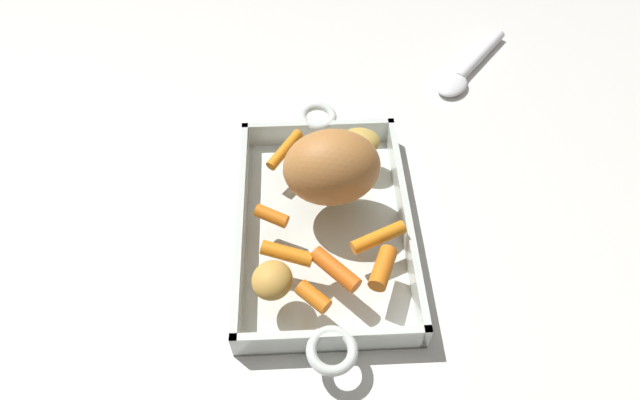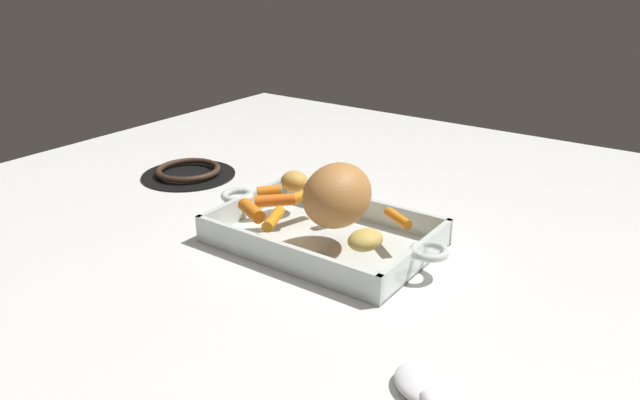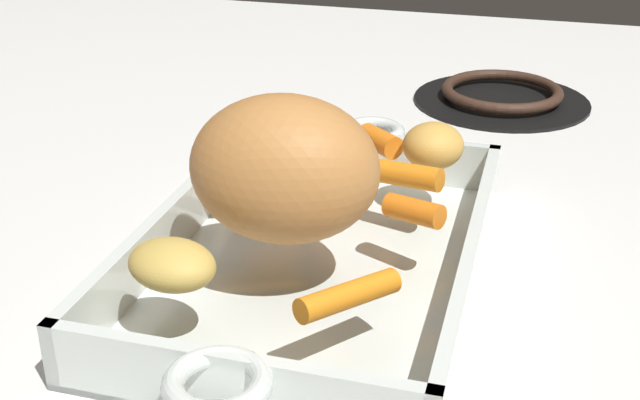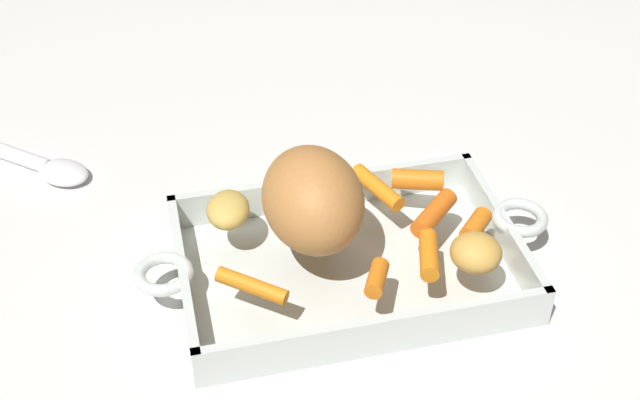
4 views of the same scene
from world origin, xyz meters
name	(u,v)px [view 4 (image 4 of 4)]	position (x,y,z in m)	size (l,w,h in m)	color
ground_plane	(348,273)	(0.00, 0.00, 0.00)	(1.66, 1.66, 0.00)	silver
roasting_dish	(348,264)	(0.00, 0.00, 0.01)	(0.43, 0.23, 0.05)	silver
pork_roast	(313,200)	(0.03, -0.01, 0.10)	(0.13, 0.10, 0.10)	#BB793D
baby_carrot_center_left	(418,180)	(-0.09, -0.07, 0.06)	(0.02, 0.02, 0.06)	orange
baby_carrot_southwest	(429,255)	(-0.07, 0.05, 0.06)	(0.02, 0.02, 0.06)	orange
baby_carrot_northwest	(377,278)	(-0.01, 0.07, 0.06)	(0.02, 0.02, 0.04)	orange
baby_carrot_southeast	(476,225)	(-0.13, 0.02, 0.06)	(0.02, 0.02, 0.04)	orange
baby_carrot_northeast	(434,213)	(-0.09, -0.01, 0.06)	(0.02, 0.02, 0.07)	orange
baby_carrot_center_right	(252,286)	(0.11, 0.05, 0.05)	(0.02, 0.02, 0.07)	orange
baby_carrot_long	(377,187)	(-0.05, -0.07, 0.06)	(0.02, 0.02, 0.07)	orange
potato_golden_large	(228,210)	(0.11, -0.06, 0.06)	(0.06, 0.04, 0.03)	gold
potato_whole	(476,253)	(-0.11, 0.07, 0.06)	(0.05, 0.05, 0.04)	gold
serving_spoon	(30,161)	(0.33, -0.27, 0.01)	(0.18, 0.16, 0.02)	white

